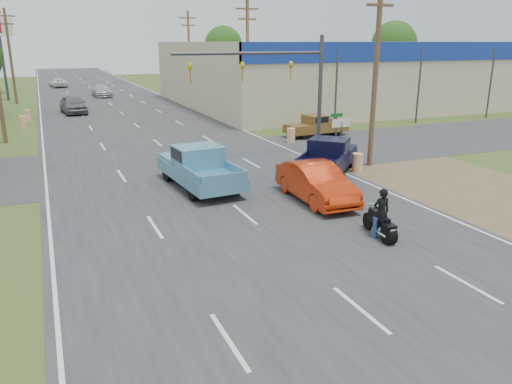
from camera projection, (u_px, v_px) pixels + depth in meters
name	position (u px, v px, depth m)	size (l,w,h in m)	color
ground	(360.00, 310.00, 12.82)	(200.00, 200.00, 0.00)	#3D4E1F
main_road	(121.00, 113.00, 48.04)	(15.00, 180.00, 0.02)	#2D2D30
cross_road	(180.00, 161.00, 28.67)	(120.00, 10.00, 0.02)	#2D2D30
dirt_verge	(428.00, 175.00, 25.75)	(8.00, 18.00, 0.01)	brown
big_box_store	(395.00, 71.00, 59.02)	(50.00, 28.10, 6.60)	#B7A88C
utility_pole_1	(376.00, 67.00, 26.29)	(2.00, 0.28, 10.00)	#4C3823
utility_pole_2	(247.00, 58.00, 42.14)	(2.00, 0.28, 10.00)	#4C3823
utility_pole_3	(189.00, 53.00, 57.99)	(2.00, 0.28, 10.00)	#4C3823
utility_pole_6	(10.00, 54.00, 53.51)	(2.00, 0.28, 10.00)	#4C3823
tree_3	(394.00, 44.00, 93.30)	(8.40, 8.40, 10.40)	#422D19
tree_5	(223.00, 45.00, 106.03)	(7.98, 7.98, 9.88)	#422D19
barrel_0	(357.00, 163.00, 26.24)	(0.56, 0.56, 1.00)	orange
barrel_1	(291.00, 135.00, 33.88)	(0.56, 0.56, 1.00)	orange
barrel_2	(23.00, 122.00, 39.43)	(0.56, 0.56, 1.00)	orange
barrel_3	(28.00, 115.00, 43.06)	(0.56, 0.56, 1.00)	orange
pole_sign_left_far	(0.00, 36.00, 56.12)	(3.00, 0.35, 9.20)	#3F3F44
lane_sign	(341.00, 130.00, 27.67)	(1.20, 0.08, 2.52)	#3F3F44
street_name_sign	(336.00, 130.00, 29.30)	(0.80, 0.08, 2.61)	#3F3F44
signal_mast	(280.00, 75.00, 28.58)	(9.12, 0.40, 7.00)	#3F3F44
red_convertible	(316.00, 183.00, 21.38)	(1.72, 4.93, 1.62)	#B72708
motorcycle	(381.00, 226.00, 17.37)	(0.66, 2.08, 1.06)	black
rider	(381.00, 215.00, 17.30)	(0.62, 0.41, 1.71)	black
blue_pickup	(198.00, 166.00, 23.43)	(2.75, 6.13, 1.98)	black
navy_pickup	(329.00, 155.00, 26.10)	(5.30, 5.32, 1.80)	black
brown_pickup	(315.00, 126.00, 36.12)	(4.79, 2.19, 1.54)	black
distant_car_grey	(73.00, 104.00, 47.56)	(2.04, 5.06, 1.72)	#5D5D62
distant_car_silver	(102.00, 91.00, 62.14)	(2.02, 4.96, 1.44)	silver
distant_car_white	(58.00, 83.00, 74.92)	(2.14, 4.65, 1.29)	white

